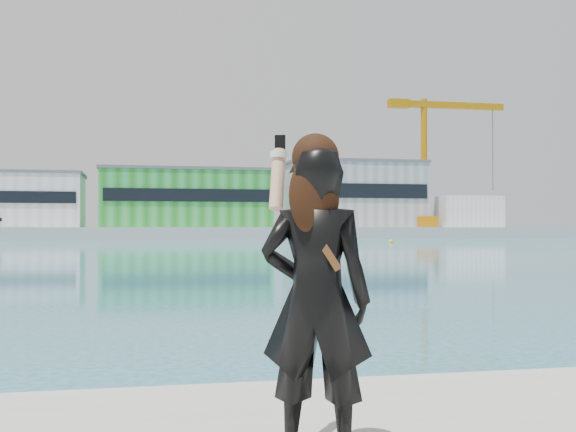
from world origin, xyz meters
The scene contains 9 objects.
far_quay centered at (0.00, 130.00, 1.00)m, with size 320.00×40.00×2.00m, color #9E9E99.
warehouse_white centered at (-22.00, 127.98, 6.76)m, with size 24.48×15.35×9.50m.
warehouse_green centered at (8.00, 127.98, 7.26)m, with size 30.60×16.36×10.50m.
warehouse_grey_right centered at (40.00, 127.98, 8.26)m, with size 25.50×15.35×12.50m.
ancillary_shed centered at (62.00, 126.00, 5.00)m, with size 12.00×10.00×6.00m, color silver.
dock_crane centered at (53.20, 122.00, 15.07)m, with size 23.00×4.00×24.00m.
flagpole_right centered at (22.09, 121.00, 6.54)m, with size 1.28×0.16×8.00m.
buoy_near centered at (31.34, 83.67, 0.00)m, with size 0.50×0.50×0.50m, color #FFED0D.
woman centered at (-0.04, -0.84, 1.66)m, with size 0.68×0.57×1.70m.
Camera 1 is at (-0.97, -4.48, 1.99)m, focal length 45.00 mm.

